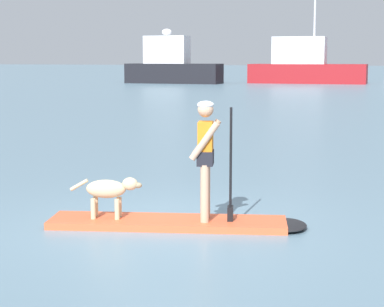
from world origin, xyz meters
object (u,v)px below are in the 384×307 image
at_px(moored_boat_far_starboard, 305,66).
at_px(paddleboard, 184,223).
at_px(person_paddler, 207,152).
at_px(moored_boat_center, 171,66).
at_px(dog, 109,190).

bearing_deg(moored_boat_far_starboard, paddleboard, -81.00).
relative_size(paddleboard, person_paddler, 2.21).
xyz_separation_m(person_paddler, moored_boat_center, (-20.52, 49.95, 0.57)).
relative_size(person_paddler, moored_boat_center, 0.19).
relative_size(paddleboard, moored_boat_far_starboard, 0.34).
bearing_deg(paddleboard, moored_boat_far_starboard, 99.00).
xyz_separation_m(paddleboard, moored_boat_far_starboard, (-8.62, 54.43, 1.54)).
height_order(paddleboard, dog, dog).
height_order(person_paddler, moored_boat_center, moored_boat_center).
xyz_separation_m(paddleboard, dog, (-1.02, -0.28, 0.45)).
distance_m(dog, moored_boat_center, 53.86).
height_order(person_paddler, moored_boat_far_starboard, moored_boat_far_starboard).
bearing_deg(moored_boat_center, paddleboard, -68.00).
xyz_separation_m(dog, moored_boat_far_starboard, (-7.61, 54.70, 1.09)).
relative_size(person_paddler, dog, 1.64).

